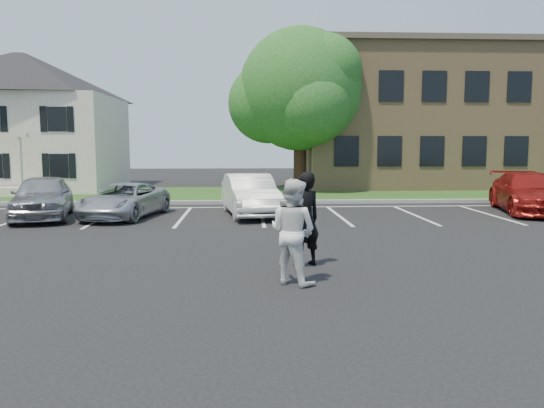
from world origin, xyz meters
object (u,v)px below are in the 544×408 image
object	(u,v)px
man_black_suit	(305,219)
car_silver_west	(43,197)
man_white_shirt	(293,232)
car_silver_minivan	(124,200)
office_building	(477,119)
car_white_sedan	(250,195)
car_red_compact	(529,193)
house	(24,122)
tree	(302,92)

from	to	relation	value
man_black_suit	car_silver_west	bearing A→B (deg)	-70.80
man_black_suit	man_white_shirt	distance (m)	1.47
car_silver_minivan	office_building	bearing A→B (deg)	49.47
car_silver_minivan	car_white_sedan	bearing A→B (deg)	17.18
man_white_shirt	car_red_compact	world-z (taller)	man_white_shirt
car_silver_minivan	car_white_sedan	world-z (taller)	car_white_sedan
car_white_sedan	car_silver_west	bearing A→B (deg)	174.70
office_building	car_silver_minivan	distance (m)	23.76
man_white_shirt	car_silver_west	xyz separation A→B (m)	(-7.91, 9.04, -0.22)
man_black_suit	car_white_sedan	bearing A→B (deg)	-110.71
office_building	man_black_suit	distance (m)	25.72
office_building	car_red_compact	size ratio (longest dim) A/B	4.30
man_white_shirt	car_silver_minivan	bearing A→B (deg)	-22.63
house	office_building	size ratio (longest dim) A/B	0.46
car_silver_west	tree	bearing A→B (deg)	32.23
house	car_white_sedan	distance (m)	17.43
car_silver_west	house	bearing A→B (deg)	100.73
house	car_red_compact	bearing A→B (deg)	-26.20
man_black_suit	car_silver_west	world-z (taller)	man_black_suit
car_white_sedan	car_silver_minivan	bearing A→B (deg)	175.29
house	office_building	bearing A→B (deg)	4.28
car_silver_west	car_red_compact	world-z (taller)	car_silver_west
car_red_compact	car_white_sedan	bearing A→B (deg)	-164.94
man_black_suit	car_silver_west	xyz separation A→B (m)	(-8.30, 7.62, -0.24)
house	man_white_shirt	xyz separation A→B (m)	(13.27, -21.16, -2.85)
office_building	man_white_shirt	bearing A→B (deg)	-120.64
tree	man_black_suit	world-z (taller)	tree
man_black_suit	man_white_shirt	xyz separation A→B (m)	(-0.39, -1.42, -0.03)
office_building	man_black_suit	xyz separation A→B (m)	(-13.34, -21.76, -3.15)
car_white_sedan	car_red_compact	distance (m)	10.58
tree	man_white_shirt	size ratio (longest dim) A/B	4.48
office_building	car_silver_west	size ratio (longest dim) A/B	4.98
office_building	man_white_shirt	size ratio (longest dim) A/B	11.40
car_silver_minivan	car_red_compact	world-z (taller)	car_red_compact
tree	car_silver_minivan	xyz separation A→B (m)	(-7.39, -10.16, -4.74)
office_building	car_white_sedan	distance (m)	20.15
house	car_red_compact	xyz separation A→B (m)	(23.17, -11.40, -3.07)
office_building	tree	distance (m)	12.16
man_black_suit	car_red_compact	bearing A→B (deg)	-166.99
tree	man_white_shirt	bearing A→B (deg)	-96.67
office_building	man_white_shirt	world-z (taller)	office_building
house	car_silver_minivan	distance (m)	14.84
car_red_compact	tree	bearing A→B (deg)	142.28
house	car_red_compact	distance (m)	26.00
office_building	tree	xyz separation A→B (m)	(-11.47, -3.84, 1.19)
car_silver_minivan	car_white_sedan	size ratio (longest dim) A/B	0.96
car_silver_west	car_silver_minivan	bearing A→B (deg)	-10.36
man_white_shirt	car_silver_west	bearing A→B (deg)	-10.67
tree	man_black_suit	size ratio (longest dim) A/B	4.36
tree	house	bearing A→B (deg)	173.30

